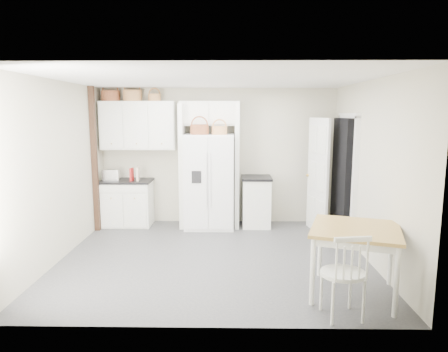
{
  "coord_description": "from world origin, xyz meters",
  "views": [
    {
      "loc": [
        0.24,
        -5.71,
        2.13
      ],
      "look_at": [
        0.14,
        0.4,
        1.16
      ],
      "focal_mm": 32.0,
      "sensor_mm": 36.0,
      "label": 1
    }
  ],
  "objects": [
    {
      "name": "wall_right",
      "position": [
        2.25,
        0.0,
        1.3
      ],
      "size": [
        0.0,
        4.0,
        4.0
      ],
      "primitive_type": "plane",
      "rotation": [
        1.57,
        0.0,
        -1.57
      ],
      "color": "beige",
      "rests_on": "floor"
    },
    {
      "name": "basket_fridge_a",
      "position": [
        -0.32,
        1.5,
        1.84
      ],
      "size": [
        0.33,
        0.33,
        0.18
      ],
      "primitive_type": "cylinder",
      "color": "maroon",
      "rests_on": "refrigerator"
    },
    {
      "name": "doorway_void",
      "position": [
        2.16,
        1.0,
        1.02
      ],
      "size": [
        0.18,
        0.85,
        2.05
      ],
      "primitive_type": "cube",
      "color": "black",
      "rests_on": "floor"
    },
    {
      "name": "upper_cabinet",
      "position": [
        -1.5,
        1.83,
        1.9
      ],
      "size": [
        1.4,
        0.34,
        0.9
      ],
      "primitive_type": "cube",
      "color": "white",
      "rests_on": "wall_back"
    },
    {
      "name": "basket_fridge_b",
      "position": [
        0.04,
        1.5,
        1.82
      ],
      "size": [
        0.28,
        0.28,
        0.15
      ],
      "primitive_type": "cylinder",
      "color": "#A37C48",
      "rests_on": "refrigerator"
    },
    {
      "name": "door_slab",
      "position": [
        1.8,
        1.33,
        1.02
      ],
      "size": [
        0.21,
        0.79,
        2.05
      ],
      "primitive_type": "cube",
      "rotation": [
        0.0,
        0.0,
        -1.36
      ],
      "color": "white",
      "rests_on": "floor"
    },
    {
      "name": "trim_post",
      "position": [
        -2.2,
        1.35,
        1.3
      ],
      "size": [
        0.09,
        0.09,
        2.6
      ],
      "primitive_type": "cube",
      "color": "#43281C",
      "rests_on": "floor"
    },
    {
      "name": "counter_left",
      "position": [
        -1.73,
        1.7,
        0.86
      ],
      "size": [
        0.95,
        0.61,
        0.04
      ],
      "primitive_type": "cube",
      "color": "black",
      "rests_on": "base_cab_left"
    },
    {
      "name": "wall_back",
      "position": [
        0.0,
        2.0,
        1.3
      ],
      "size": [
        4.5,
        0.0,
        4.5
      ],
      "primitive_type": "plane",
      "rotation": [
        1.57,
        0.0,
        0.0
      ],
      "color": "beige",
      "rests_on": "floor"
    },
    {
      "name": "windsor_chair",
      "position": [
        1.42,
        -1.75,
        0.48
      ],
      "size": [
        0.52,
        0.49,
        0.96
      ],
      "primitive_type": "cube",
      "rotation": [
        0.0,
        0.0,
        0.13
      ],
      "color": "white",
      "rests_on": "floor"
    },
    {
      "name": "dining_table",
      "position": [
        1.7,
        -1.21,
        0.41
      ],
      "size": [
        1.24,
        1.24,
        0.82
      ],
      "primitive_type": "cube",
      "rotation": [
        0.0,
        0.0,
        -0.31
      ],
      "color": "olive",
      "rests_on": "floor"
    },
    {
      "name": "bridge_cabinet",
      "position": [
        -0.15,
        1.83,
        2.12
      ],
      "size": [
        1.12,
        0.34,
        0.45
      ],
      "primitive_type": "cube",
      "color": "white",
      "rests_on": "wall_back"
    },
    {
      "name": "base_cab_right",
      "position": [
        0.73,
        1.7,
        0.45
      ],
      "size": [
        0.52,
        0.62,
        0.91
      ],
      "primitive_type": "cube",
      "color": "white",
      "rests_on": "floor"
    },
    {
      "name": "fridge_panel_left",
      "position": [
        -0.66,
        1.7,
        1.15
      ],
      "size": [
        0.08,
        0.6,
        2.3
      ],
      "primitive_type": "cube",
      "color": "white",
      "rests_on": "floor"
    },
    {
      "name": "floor",
      "position": [
        0.0,
        0.0,
        0.0
      ],
      "size": [
        4.5,
        4.5,
        0.0
      ],
      "primitive_type": "plane",
      "color": "#565656",
      "rests_on": "ground"
    },
    {
      "name": "counter_right",
      "position": [
        0.73,
        1.7,
        0.93
      ],
      "size": [
        0.56,
        0.66,
        0.04
      ],
      "primitive_type": "cube",
      "color": "black",
      "rests_on": "base_cab_right"
    },
    {
      "name": "base_cab_left",
      "position": [
        -1.73,
        1.7,
        0.42
      ],
      "size": [
        0.91,
        0.57,
        0.84
      ],
      "primitive_type": "cube",
      "color": "white",
      "rests_on": "floor"
    },
    {
      "name": "cookbook_red",
      "position": [
        -1.61,
        1.62,
        1.0
      ],
      "size": [
        0.05,
        0.16,
        0.24
      ],
      "primitive_type": "cube",
      "rotation": [
        0.0,
        0.0,
        -0.07
      ],
      "color": "red",
      "rests_on": "counter_left"
    },
    {
      "name": "fridge_panel_right",
      "position": [
        0.36,
        1.7,
        1.15
      ],
      "size": [
        0.08,
        0.6,
        2.3
      ],
      "primitive_type": "cube",
      "color": "white",
      "rests_on": "floor"
    },
    {
      "name": "wall_left",
      "position": [
        -2.25,
        0.0,
        1.3
      ],
      "size": [
        0.0,
        4.0,
        4.0
      ],
      "primitive_type": "plane",
      "rotation": [
        1.57,
        0.0,
        1.57
      ],
      "color": "beige",
      "rests_on": "floor"
    },
    {
      "name": "cookbook_cream",
      "position": [
        -1.49,
        1.62,
        1.01
      ],
      "size": [
        0.06,
        0.18,
        0.26
      ],
      "primitive_type": "cube",
      "rotation": [
        0.0,
        0.0,
        0.11
      ],
      "color": "beige",
      "rests_on": "counter_left"
    },
    {
      "name": "refrigerator",
      "position": [
        -0.15,
        1.6,
        0.88
      ],
      "size": [
        0.9,
        0.73,
        1.75
      ],
      "primitive_type": "cube",
      "color": "white",
      "rests_on": "floor"
    },
    {
      "name": "basket_upper_b",
      "position": [
        -1.59,
        1.83,
        2.45
      ],
      "size": [
        0.35,
        0.35,
        0.2
      ],
      "primitive_type": "cylinder",
      "color": "#A37C48",
      "rests_on": "upper_cabinet"
    },
    {
      "name": "basket_upper_a",
      "position": [
        -2.0,
        1.83,
        2.45
      ],
      "size": [
        0.34,
        0.34,
        0.19
      ],
      "primitive_type": "cylinder",
      "color": "maroon",
      "rests_on": "upper_cabinet"
    },
    {
      "name": "ceiling",
      "position": [
        0.0,
        0.0,
        2.6
      ],
      "size": [
        4.5,
        4.5,
        0.0
      ],
      "primitive_type": "plane",
      "color": "white",
      "rests_on": "wall_back"
    },
    {
      "name": "basket_upper_c",
      "position": [
        -1.18,
        1.83,
        2.42
      ],
      "size": [
        0.24,
        0.24,
        0.14
      ],
      "primitive_type": "cylinder",
      "color": "#A37C48",
      "rests_on": "upper_cabinet"
    },
    {
      "name": "toaster",
      "position": [
        -2.0,
        1.64,
        0.98
      ],
      "size": [
        0.3,
        0.18,
        0.21
      ],
      "primitive_type": "cube",
      "rotation": [
        0.0,
        0.0,
        0.03
      ],
      "color": "silver",
      "rests_on": "counter_left"
    }
  ]
}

